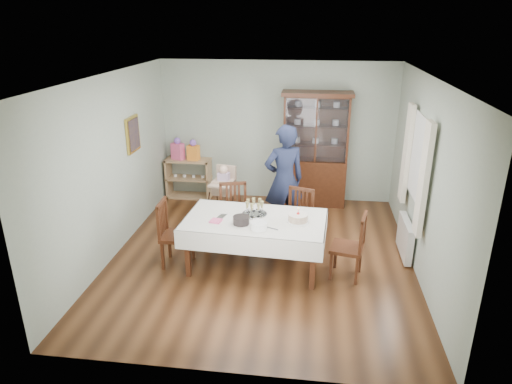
% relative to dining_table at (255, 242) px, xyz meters
% --- Properties ---
extents(floor, '(5.00, 5.00, 0.00)m').
position_rel_dining_table_xyz_m(floor, '(0.06, 0.31, -0.38)').
color(floor, '#593319').
rests_on(floor, ground).
extents(room_shell, '(5.00, 5.00, 5.00)m').
position_rel_dining_table_xyz_m(room_shell, '(0.06, 0.84, 1.32)').
color(room_shell, '#9EAA99').
rests_on(room_shell, floor).
extents(dining_table, '(2.07, 1.27, 0.76)m').
position_rel_dining_table_xyz_m(dining_table, '(0.00, 0.00, 0.00)').
color(dining_table, '#422010').
rests_on(dining_table, floor).
extents(china_cabinet, '(1.30, 0.48, 2.18)m').
position_rel_dining_table_xyz_m(china_cabinet, '(0.81, 2.57, 0.74)').
color(china_cabinet, '#422010').
rests_on(china_cabinet, floor).
extents(sideboard, '(0.90, 0.38, 0.80)m').
position_rel_dining_table_xyz_m(sideboard, '(-1.69, 2.59, 0.02)').
color(sideboard, tan).
rests_on(sideboard, floor).
extents(picture_frame, '(0.04, 0.48, 0.58)m').
position_rel_dining_table_xyz_m(picture_frame, '(-2.16, 1.11, 1.27)').
color(picture_frame, gold).
rests_on(picture_frame, room_shell).
extents(window, '(0.04, 1.02, 1.22)m').
position_rel_dining_table_xyz_m(window, '(2.28, 0.61, 1.17)').
color(window, white).
rests_on(window, room_shell).
extents(curtain_left, '(0.07, 0.30, 1.55)m').
position_rel_dining_table_xyz_m(curtain_left, '(2.22, -0.01, 1.07)').
color(curtain_left, silver).
rests_on(curtain_left, room_shell).
extents(curtain_right, '(0.07, 0.30, 1.55)m').
position_rel_dining_table_xyz_m(curtain_right, '(2.22, 1.23, 1.07)').
color(curtain_right, silver).
rests_on(curtain_right, room_shell).
extents(radiator, '(0.10, 0.80, 0.55)m').
position_rel_dining_table_xyz_m(radiator, '(2.22, 0.61, -0.08)').
color(radiator, white).
rests_on(radiator, floor).
extents(chair_far_left, '(0.55, 0.55, 1.00)m').
position_rel_dining_table_xyz_m(chair_far_left, '(-0.41, 0.62, -0.09)').
color(chair_far_left, '#422010').
rests_on(chair_far_left, floor).
extents(chair_far_right, '(0.54, 0.54, 0.96)m').
position_rel_dining_table_xyz_m(chair_far_right, '(0.57, 0.63, -0.10)').
color(chair_far_right, '#422010').
rests_on(chair_far_right, floor).
extents(chair_end_left, '(0.46, 0.46, 0.99)m').
position_rel_dining_table_xyz_m(chair_end_left, '(-1.15, -0.08, -0.09)').
color(chair_end_left, '#422010').
rests_on(chair_end_left, floor).
extents(chair_end_right, '(0.51, 0.51, 0.96)m').
position_rel_dining_table_xyz_m(chair_end_right, '(1.32, -0.11, -0.10)').
color(chair_end_right, '#422010').
rests_on(chair_end_right, floor).
extents(woman, '(0.80, 0.68, 1.86)m').
position_rel_dining_table_xyz_m(woman, '(0.32, 1.21, 0.55)').
color(woman, black).
rests_on(woman, floor).
extents(high_chair, '(0.55, 0.55, 1.07)m').
position_rel_dining_table_xyz_m(high_chair, '(-0.73, 1.45, 0.03)').
color(high_chair, black).
rests_on(high_chair, floor).
extents(champagne_tray, '(0.36, 0.36, 0.22)m').
position_rel_dining_table_xyz_m(champagne_tray, '(-0.03, 0.14, 0.44)').
color(champagne_tray, silver).
rests_on(champagne_tray, dining_table).
extents(birthday_cake, '(0.32, 0.32, 0.22)m').
position_rel_dining_table_xyz_m(birthday_cake, '(0.61, -0.02, 0.43)').
color(birthday_cake, white).
rests_on(birthday_cake, dining_table).
extents(plate_stack_dark, '(0.27, 0.27, 0.11)m').
position_rel_dining_table_xyz_m(plate_stack_dark, '(-0.17, -0.19, 0.43)').
color(plate_stack_dark, black).
rests_on(plate_stack_dark, dining_table).
extents(plate_stack_white, '(0.29, 0.29, 0.10)m').
position_rel_dining_table_xyz_m(plate_stack_white, '(0.09, -0.32, 0.42)').
color(plate_stack_white, white).
rests_on(plate_stack_white, dining_table).
extents(napkin_stack, '(0.18, 0.18, 0.02)m').
position_rel_dining_table_xyz_m(napkin_stack, '(-0.53, -0.16, 0.39)').
color(napkin_stack, '#E45485').
rests_on(napkin_stack, dining_table).
extents(cutlery, '(0.16, 0.20, 0.01)m').
position_rel_dining_table_xyz_m(cutlery, '(-0.52, 0.01, 0.38)').
color(cutlery, silver).
rests_on(cutlery, dining_table).
extents(cake_knife, '(0.27, 0.14, 0.01)m').
position_rel_dining_table_xyz_m(cake_knife, '(0.23, -0.28, 0.38)').
color(cake_knife, silver).
rests_on(cake_knife, dining_table).
extents(gift_bag_pink, '(0.27, 0.22, 0.44)m').
position_rel_dining_table_xyz_m(gift_bag_pink, '(-1.88, 2.57, 0.61)').
color(gift_bag_pink, '#E45485').
rests_on(gift_bag_pink, sideboard).
extents(gift_bag_orange, '(0.24, 0.19, 0.41)m').
position_rel_dining_table_xyz_m(gift_bag_orange, '(-1.56, 2.57, 0.60)').
color(gift_bag_orange, orange).
rests_on(gift_bag_orange, sideboard).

